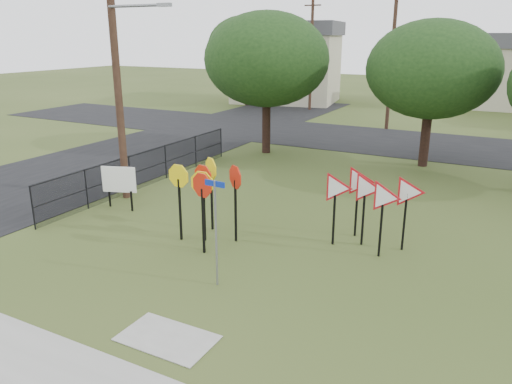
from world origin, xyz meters
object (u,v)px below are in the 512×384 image
street_name_sign (216,226)px  stop_sign_cluster (206,186)px  yield_sign_cluster (369,192)px  info_board (119,181)px

street_name_sign → stop_sign_cluster: 2.81m
yield_sign_cluster → info_board: (-8.85, -0.89, -0.65)m
street_name_sign → info_board: bearing=152.2°
stop_sign_cluster → yield_sign_cluster: stop_sign_cluster is taller
street_name_sign → stop_sign_cluster: size_ratio=1.14×
stop_sign_cluster → yield_sign_cluster: (4.38, 1.98, -0.10)m
yield_sign_cluster → street_name_sign: bearing=-122.3°
street_name_sign → yield_sign_cluster: bearing=57.7°
stop_sign_cluster → yield_sign_cluster: bearing=24.3°
info_board → yield_sign_cluster: bearing=5.8°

